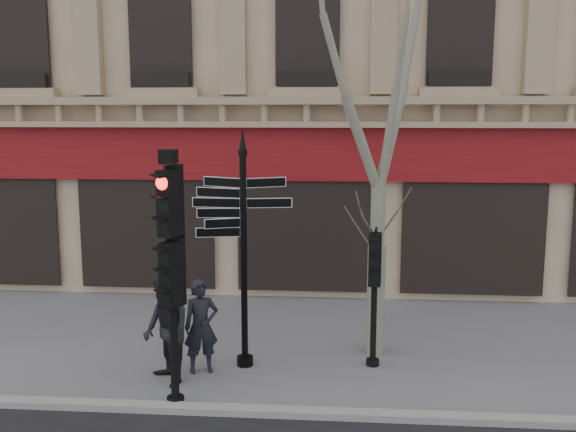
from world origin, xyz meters
name	(u,v)px	position (x,y,z in m)	size (l,w,h in m)	color
ground	(292,379)	(0.00, 0.00, 0.00)	(80.00, 80.00, 0.00)	slate
kerb	(285,412)	(0.00, -1.40, 0.06)	(80.00, 0.25, 0.12)	gray
fingerpost	(243,209)	(-0.90, 0.53, 2.90)	(1.82, 1.82, 4.32)	black
traffic_signal_main	(171,248)	(-1.76, -1.17, 2.55)	(0.53, 0.46, 4.04)	black
traffic_signal_secondary	(375,274)	(1.43, 0.72, 1.72)	(0.44, 0.34, 2.47)	black
plane_tree	(381,50)	(1.50, 1.32, 5.68)	(3.05, 3.05, 8.09)	gray
pedestrian_a	(201,326)	(-1.63, 0.18, 0.84)	(0.61, 0.40, 1.68)	black
pedestrian_b	(166,331)	(-2.11, -0.35, 0.93)	(0.90, 0.70, 1.86)	black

